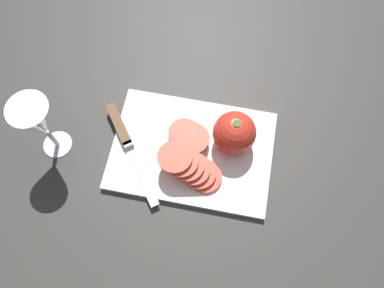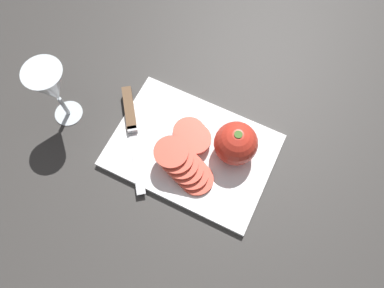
{
  "view_description": "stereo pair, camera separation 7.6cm",
  "coord_description": "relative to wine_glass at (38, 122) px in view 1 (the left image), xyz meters",
  "views": [
    {
      "loc": [
        0.01,
        0.27,
        0.75
      ],
      "look_at": [
        0.06,
        -0.02,
        0.04
      ],
      "focal_mm": 35.0,
      "sensor_mm": 36.0,
      "label": 1
    },
    {
      "loc": [
        -0.06,
        0.24,
        0.75
      ],
      "look_at": [
        0.06,
        -0.02,
        0.04
      ],
      "focal_mm": 35.0,
      "sensor_mm": 36.0,
      "label": 2
    }
  ],
  "objects": [
    {
      "name": "ground_plane",
      "position": [
        -0.35,
        -0.02,
        -0.11
      ],
      "size": [
        3.0,
        3.0,
        0.0
      ],
      "primitive_type": "plane",
      "color": "#383533"
    },
    {
      "name": "cutting_board",
      "position": [
        -0.29,
        -0.04,
        -0.11
      ],
      "size": [
        0.34,
        0.24,
        0.01
      ],
      "color": "white",
      "rests_on": "ground_plane"
    },
    {
      "name": "wine_glass",
      "position": [
        0.0,
        0.0,
        0.0
      ],
      "size": [
        0.08,
        0.08,
        0.17
      ],
      "color": "silver",
      "rests_on": "ground_plane"
    },
    {
      "name": "whole_tomato",
      "position": [
        -0.37,
        -0.07,
        -0.05
      ],
      "size": [
        0.09,
        0.09,
        0.09
      ],
      "color": "red",
      "rests_on": "cutting_board"
    },
    {
      "name": "knife",
      "position": [
        -0.14,
        -0.04,
        -0.09
      ],
      "size": [
        0.16,
        0.21,
        0.01
      ],
      "rotation": [
        0.0,
        0.0,
        2.21
      ],
      "color": "silver",
      "rests_on": "cutting_board"
    },
    {
      "name": "tomato_slice_stack_near",
      "position": [
        -0.28,
        -0.06,
        -0.09
      ],
      "size": [
        0.09,
        0.08,
        0.03
      ],
      "color": "#DB4C38",
      "rests_on": "cutting_board"
    },
    {
      "name": "tomato_slice_stack_far",
      "position": [
        -0.29,
        0.01,
        -0.07
      ],
      "size": [
        0.13,
        0.08,
        0.05
      ],
      "color": "#DB4C38",
      "rests_on": "cutting_board"
    }
  ]
}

